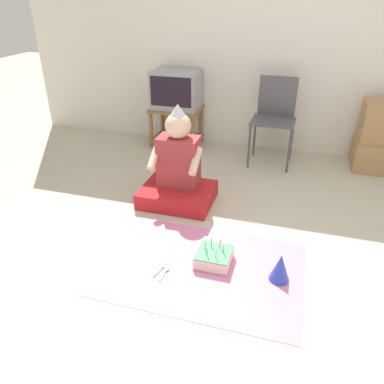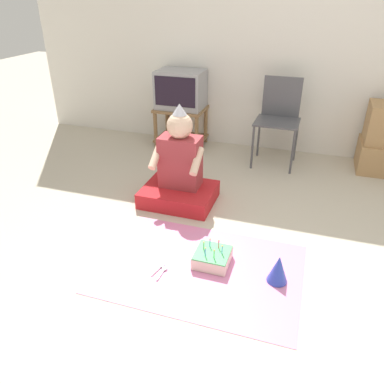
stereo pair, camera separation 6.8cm
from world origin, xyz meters
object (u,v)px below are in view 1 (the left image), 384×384
(birthday_cake, at_px, (214,257))
(party_hat_blue, at_px, (280,267))
(tv, at_px, (176,89))
(folding_chair, at_px, (275,114))
(person_seated, at_px, (178,173))

(birthday_cake, distance_m, party_hat_blue, 0.45)
(tv, height_order, party_hat_blue, tv)
(tv, height_order, birthday_cake, tv)
(folding_chair, bearing_deg, party_hat_blue, -82.16)
(folding_chair, distance_m, person_seated, 1.36)
(tv, bearing_deg, birthday_cake, -65.10)
(folding_chair, height_order, person_seated, folding_chair)
(birthday_cake, relative_size, party_hat_blue, 1.23)
(tv, xyz_separation_m, person_seated, (0.45, -1.30, -0.40))
(person_seated, bearing_deg, party_hat_blue, -40.00)
(person_seated, xyz_separation_m, party_hat_blue, (0.96, -0.80, -0.17))
(tv, xyz_separation_m, birthday_cake, (0.96, -2.06, -0.62))
(person_seated, bearing_deg, folding_chair, 58.75)
(folding_chair, bearing_deg, person_seated, -121.25)
(tv, relative_size, person_seated, 0.61)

